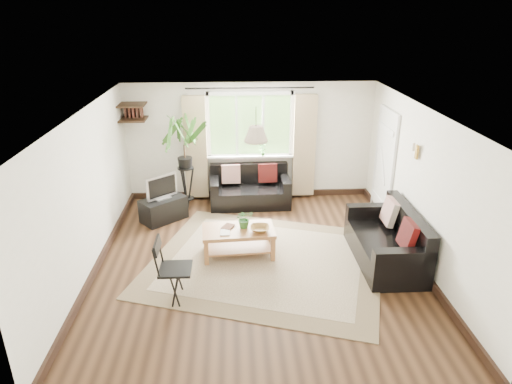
{
  "coord_description": "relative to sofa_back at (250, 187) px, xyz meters",
  "views": [
    {
      "loc": [
        -0.34,
        -6.24,
        3.78
      ],
      "look_at": [
        0.0,
        0.4,
        1.05
      ],
      "focal_mm": 32.0,
      "sensor_mm": 36.0,
      "label": 1
    }
  ],
  "objects": [
    {
      "name": "wall_sconce",
      "position": [
        2.45,
        -1.99,
        1.37
      ],
      "size": [
        0.12,
        0.12,
        0.28
      ],
      "primitive_type": null,
      "color": "beige",
      "rests_on": "wall_right"
    },
    {
      "name": "sofa_back",
      "position": [
        0.0,
        0.0,
        0.0
      ],
      "size": [
        1.61,
        0.84,
        0.75
      ],
      "primitive_type": null,
      "rotation": [
        0.0,
        0.0,
        0.03
      ],
      "color": "black",
      "rests_on": "floor"
    },
    {
      "name": "door",
      "position": [
        2.49,
        -0.59,
        0.63
      ],
      "size": [
        0.06,
        0.96,
        2.06
      ],
      "primitive_type": "cube",
      "color": "silver",
      "rests_on": "wall_right"
    },
    {
      "name": "rug",
      "position": [
        0.16,
        -2.27,
        -0.36
      ],
      "size": [
        4.29,
        3.97,
        0.02
      ],
      "primitive_type": "cube",
      "rotation": [
        0.0,
        0.0,
        -0.31
      ],
      "color": "beige",
      "rests_on": "floor"
    },
    {
      "name": "coffee_table",
      "position": [
        -0.27,
        -2.02,
        -0.14
      ],
      "size": [
        1.19,
        0.7,
        0.47
      ],
      "primitive_type": null,
      "rotation": [
        0.0,
        0.0,
        0.07
      ],
      "color": "#955730",
      "rests_on": "floor"
    },
    {
      "name": "wall_back",
      "position": [
        0.02,
        0.46,
        0.83
      ],
      "size": [
        5.0,
        0.02,
        2.4
      ],
      "primitive_type": "cube",
      "color": "silver",
      "rests_on": "floor"
    },
    {
      "name": "corner_shelf",
      "position": [
        -2.23,
        0.21,
        1.52
      ],
      "size": [
        0.5,
        0.5,
        0.34
      ],
      "primitive_type": null,
      "color": "black",
      "rests_on": "wall_back"
    },
    {
      "name": "table_plant",
      "position": [
        -0.17,
        -1.96,
        0.25
      ],
      "size": [
        0.33,
        0.3,
        0.3
      ],
      "primitive_type": "imported",
      "rotation": [
        0.0,
        0.0,
        0.27
      ],
      "color": "#30692A",
      "rests_on": "coffee_table"
    },
    {
      "name": "palm_stand",
      "position": [
        -1.26,
        -0.09,
        0.56
      ],
      "size": [
        0.83,
        0.83,
        1.86
      ],
      "primitive_type": null,
      "rotation": [
        0.0,
        0.0,
        -0.16
      ],
      "color": "black",
      "rests_on": "floor"
    },
    {
      "name": "sofa_right",
      "position": [
        2.03,
        -2.34,
        0.04
      ],
      "size": [
        1.74,
        0.87,
        0.82
      ],
      "primitive_type": null,
      "rotation": [
        0.0,
        0.0,
        -1.57
      ],
      "color": "black",
      "rests_on": "floor"
    },
    {
      "name": "wall_front",
      "position": [
        0.02,
        -5.04,
        0.83
      ],
      "size": [
        5.0,
        0.02,
        2.4
      ],
      "primitive_type": "cube",
      "color": "silver",
      "rests_on": "floor"
    },
    {
      "name": "pendant_lamp",
      "position": [
        0.02,
        -1.89,
        1.68
      ],
      "size": [
        0.36,
        0.36,
        0.54
      ],
      "primitive_type": null,
      "color": "beige",
      "rests_on": "ceiling"
    },
    {
      "name": "wall_right",
      "position": [
        2.52,
        -2.29,
        0.83
      ],
      "size": [
        0.02,
        5.5,
        2.4
      ],
      "primitive_type": "cube",
      "color": "silver",
      "rests_on": "floor"
    },
    {
      "name": "book_a",
      "position": [
        -0.55,
        -2.14,
        0.1
      ],
      "size": [
        0.16,
        0.21,
        0.02
      ],
      "primitive_type": "imported",
      "rotation": [
        0.0,
        0.0,
        -0.02
      ],
      "color": "white",
      "rests_on": "coffee_table"
    },
    {
      "name": "floor",
      "position": [
        0.02,
        -2.29,
        -0.37
      ],
      "size": [
        5.5,
        5.5,
        0.0
      ],
      "primitive_type": "plane",
      "color": "black",
      "rests_on": "ground"
    },
    {
      "name": "folding_chair",
      "position": [
        -1.13,
        -3.18,
        0.09
      ],
      "size": [
        0.48,
        0.48,
        0.92
      ],
      "primitive_type": null,
      "rotation": [
        0.0,
        0.0,
        1.57
      ],
      "color": "black",
      "rests_on": "floor"
    },
    {
      "name": "sill_plant",
      "position": [
        0.27,
        0.34,
        0.69
      ],
      "size": [
        0.14,
        0.1,
        0.27
      ],
      "primitive_type": "imported",
      "color": "#2D6023",
      "rests_on": "window"
    },
    {
      "name": "wall_left",
      "position": [
        -2.48,
        -2.29,
        0.83
      ],
      "size": [
        0.02,
        5.5,
        2.4
      ],
      "primitive_type": "cube",
      "color": "silver",
      "rests_on": "floor"
    },
    {
      "name": "window",
      "position": [
        0.02,
        0.42,
        1.18
      ],
      "size": [
        2.5,
        0.16,
        2.16
      ],
      "primitive_type": null,
      "color": "white",
      "rests_on": "wall_back"
    },
    {
      "name": "ceiling",
      "position": [
        0.02,
        -2.29,
        2.03
      ],
      "size": [
        5.5,
        5.5,
        0.0
      ],
      "primitive_type": "plane",
      "rotation": [
        3.14,
        0.0,
        0.0
      ],
      "color": "white",
      "rests_on": "floor"
    },
    {
      "name": "tv",
      "position": [
        -1.66,
        -0.63,
        0.3
      ],
      "size": [
        0.61,
        0.57,
        0.48
      ],
      "primitive_type": null,
      "rotation": [
        0.0,
        0.0,
        0.71
      ],
      "color": "#A5A5AA",
      "rests_on": "tv_stand"
    },
    {
      "name": "tv_stand",
      "position": [
        -1.66,
        -0.63,
        -0.15
      ],
      "size": [
        0.92,
        0.88,
        0.44
      ],
      "primitive_type": "cube",
      "rotation": [
        0.0,
        0.0,
        0.71
      ],
      "color": "black",
      "rests_on": "floor"
    },
    {
      "name": "bowl",
      "position": [
        0.07,
        -2.1,
        0.13
      ],
      "size": [
        0.33,
        0.33,
        0.08
      ],
      "primitive_type": "imported",
      "rotation": [
        0.0,
        0.0,
        -0.05
      ],
      "color": "olive",
      "rests_on": "coffee_table"
    },
    {
      "name": "book_b",
      "position": [
        -0.5,
        -1.91,
        0.11
      ],
      "size": [
        0.24,
        0.27,
        0.02
      ],
      "primitive_type": "imported",
      "rotation": [
        0.0,
        0.0,
        -0.48
      ],
      "color": "#503020",
      "rests_on": "coffee_table"
    }
  ]
}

